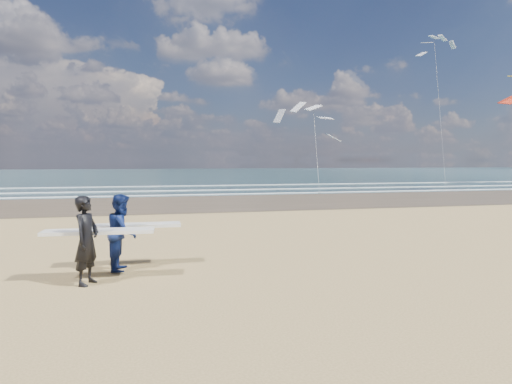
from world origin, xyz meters
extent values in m
cube|color=#4A3C27|center=(20.00, 18.00, 0.01)|extent=(220.00, 12.00, 0.01)
cube|color=#1B383B|center=(20.00, 72.00, 0.01)|extent=(220.00, 100.00, 0.02)
cube|color=white|center=(20.00, 22.80, 0.05)|extent=(220.00, 0.50, 0.05)
cube|color=white|center=(20.00, 27.50, 0.05)|extent=(220.00, 0.50, 0.05)
cube|color=white|center=(20.00, 34.00, 0.05)|extent=(220.00, 0.50, 0.05)
imported|color=black|center=(-0.34, 0.57, 0.88)|extent=(0.64, 0.75, 1.75)
cube|color=white|center=(-0.14, 0.92, 0.99)|extent=(2.23, 0.66, 0.07)
imported|color=#0E1C4F|center=(0.28, 1.64, 0.85)|extent=(0.74, 0.90, 1.70)
cube|color=white|center=(0.48, 1.99, 0.94)|extent=(2.21, 0.56, 0.07)
cube|color=slate|center=(13.18, 22.22, 0.05)|extent=(0.12, 0.12, 0.10)
cube|color=slate|center=(30.17, 30.94, 0.05)|extent=(0.12, 0.12, 0.10)
camera|label=1|loc=(0.76, -8.79, 2.44)|focal=32.00mm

